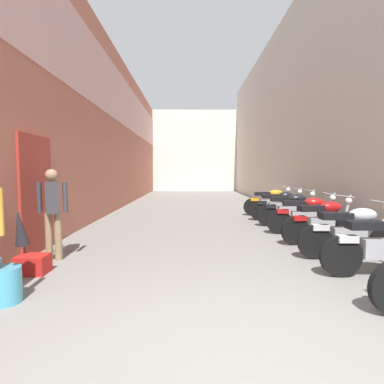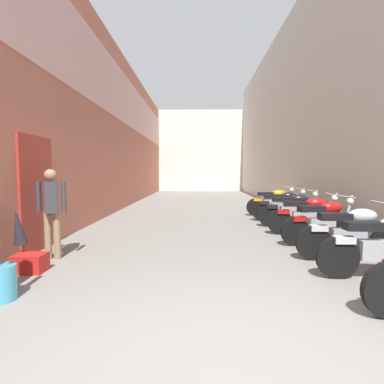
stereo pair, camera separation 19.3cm
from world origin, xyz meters
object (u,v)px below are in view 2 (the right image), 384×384
at_px(motorcycle_second, 384,244).
at_px(umbrella_leaning, 18,227).
at_px(water_jug_beside_first, 1,283).
at_px(motorcycle_fourth, 324,221).
at_px(motorcycle_third, 351,232).
at_px(motorcycle_eighth, 274,201).
at_px(motorcycle_fifth, 308,215).
at_px(motorcycle_sixth, 293,209).
at_px(plastic_crate, 30,263).
at_px(motorcycle_seventh, 283,205).
at_px(pedestrian_mid_alley, 51,207).

relative_size(motorcycle_second, umbrella_leaning, 1.92).
bearing_deg(water_jug_beside_first, motorcycle_fourth, 28.82).
bearing_deg(motorcycle_third, motorcycle_eighth, 90.00).
bearing_deg(motorcycle_fifth, motorcycle_eighth, 90.00).
bearing_deg(motorcycle_eighth, motorcycle_third, -90.00).
xyz_separation_m(motorcycle_third, motorcycle_sixth, (-0.00, 3.05, 0.00)).
bearing_deg(plastic_crate, motorcycle_fifth, 27.03).
height_order(motorcycle_second, motorcycle_third, same).
distance_m(water_jug_beside_first, umbrella_leaning, 1.21).
height_order(motorcycle_fifth, umbrella_leaning, motorcycle_fifth).
bearing_deg(motorcycle_second, plastic_crate, 177.92).
bearing_deg(plastic_crate, motorcycle_third, 7.37).
distance_m(motorcycle_fourth, motorcycle_fifth, 0.88).
relative_size(motorcycle_second, water_jug_beside_first, 4.41).
bearing_deg(plastic_crate, motorcycle_eighth, 47.78).
distance_m(motorcycle_sixth, plastic_crate, 6.38).
bearing_deg(motorcycle_seventh, umbrella_leaning, -139.54).
xyz_separation_m(motorcycle_third, motorcycle_fourth, (-0.00, 1.10, 0.00)).
bearing_deg(water_jug_beside_first, motorcycle_sixth, 43.35).
height_order(motorcycle_fifth, motorcycle_seventh, same).
bearing_deg(motorcycle_second, motorcycle_sixth, 90.00).
height_order(motorcycle_sixth, motorcycle_seventh, same).
bearing_deg(motorcycle_third, motorcycle_seventh, 90.00).
distance_m(motorcycle_third, motorcycle_eighth, 5.04).
height_order(motorcycle_fifth, pedestrian_mid_alley, pedestrian_mid_alley).
relative_size(plastic_crate, umbrella_leaning, 0.46).
relative_size(motorcycle_seventh, pedestrian_mid_alley, 1.18).
bearing_deg(motorcycle_fourth, umbrella_leaning, -162.52).
xyz_separation_m(motorcycle_third, umbrella_leaning, (-5.38, -0.60, 0.18)).
distance_m(motorcycle_fifth, umbrella_leaning, 5.97).
height_order(motorcycle_third, motorcycle_seventh, same).
height_order(motorcycle_sixth, plastic_crate, motorcycle_sixth).
bearing_deg(motorcycle_eighth, motorcycle_seventh, -90.00).
relative_size(motorcycle_fifth, motorcycle_eighth, 1.00).
height_order(motorcycle_third, motorcycle_sixth, same).
bearing_deg(motorcycle_third, plastic_crate, -172.63).
xyz_separation_m(motorcycle_fourth, pedestrian_mid_alley, (-5.17, -1.09, 0.42)).
relative_size(motorcycle_third, motorcycle_eighth, 1.00).
height_order(motorcycle_fifth, motorcycle_sixth, same).
bearing_deg(motorcycle_second, pedestrian_mid_alley, 170.49).
height_order(motorcycle_second, umbrella_leaning, motorcycle_second).
bearing_deg(motorcycle_sixth, motorcycle_fourth, -90.00).
bearing_deg(motorcycle_seventh, motorcycle_fourth, -90.00).
height_order(motorcycle_sixth, pedestrian_mid_alley, pedestrian_mid_alley).
bearing_deg(plastic_crate, motorcycle_sixth, 35.70).
bearing_deg(motorcycle_fourth, motorcycle_sixth, 90.00).
bearing_deg(motorcycle_fourth, pedestrian_mid_alley, -168.13).
height_order(motorcycle_seventh, pedestrian_mid_alley, pedestrian_mid_alley).
height_order(motorcycle_fourth, motorcycle_seventh, same).
xyz_separation_m(motorcycle_second, motorcycle_fourth, (-0.00, 1.95, 0.00)).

